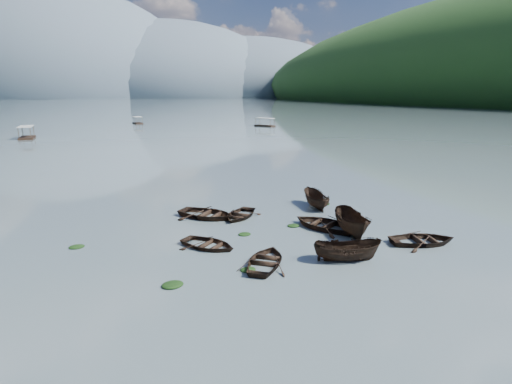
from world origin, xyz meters
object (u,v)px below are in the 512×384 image
object	(u,v)px
pontoon_centre	(138,124)
pontoon_left	(27,139)
rowboat_0	(208,247)
rowboat_3	(324,228)

from	to	relation	value
pontoon_centre	pontoon_left	bearing A→B (deg)	-133.30
rowboat_0	pontoon_left	world-z (taller)	pontoon_left
pontoon_centre	rowboat_0	bearing A→B (deg)	-99.53
rowboat_3	pontoon_left	distance (m)	81.15
rowboat_3	pontoon_left	world-z (taller)	pontoon_left
pontoon_centre	rowboat_3	bearing A→B (deg)	-94.87
pontoon_left	rowboat_0	bearing A→B (deg)	-76.04
rowboat_0	rowboat_3	bearing A→B (deg)	-35.15
rowboat_3	pontoon_left	xyz separation A→B (m)	(-29.85, 75.46, 0.00)
rowboat_3	pontoon_centre	xyz separation A→B (m)	(-3.11, 111.16, 0.00)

